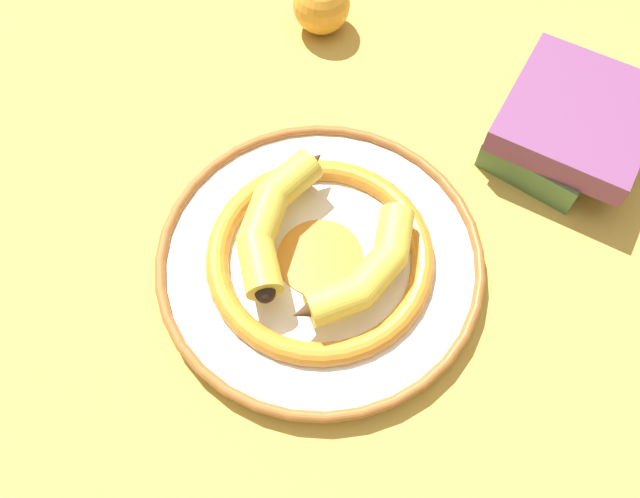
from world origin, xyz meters
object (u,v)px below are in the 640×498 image
object	(u,v)px
banana_a	(366,272)
banana_b	(272,217)
apple	(322,4)
decorative_bowl	(320,258)
book_stack	(569,122)

from	to	relation	value
banana_a	banana_b	distance (m)	0.11
apple	banana_a	bearing A→B (deg)	-6.68
decorative_bowl	banana_b	distance (m)	0.07
decorative_bowl	apple	xyz separation A→B (m)	(-0.35, 0.08, 0.02)
decorative_bowl	banana_a	bearing A→B (deg)	41.14
decorative_bowl	apple	bearing A→B (deg)	166.61
apple	book_stack	bearing A→B (deg)	42.86
decorative_bowl	banana_b	bearing A→B (deg)	-133.42
decorative_bowl	apple	distance (m)	0.36
banana_a	banana_b	size ratio (longest dim) A/B	0.87
banana_a	apple	bearing A→B (deg)	46.15
book_stack	apple	xyz separation A→B (m)	(-0.25, -0.24, -0.00)
decorative_bowl	banana_a	size ratio (longest dim) A/B	2.35
apple	decorative_bowl	bearing A→B (deg)	-13.39
banana_b	apple	distance (m)	0.34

